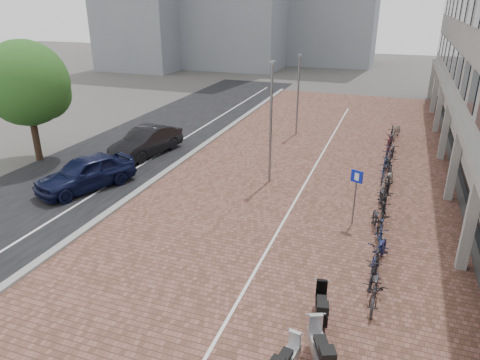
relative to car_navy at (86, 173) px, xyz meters
name	(u,v)px	position (x,y,z in m)	size (l,w,h in m)	color
ground	(178,282)	(7.74, -5.43, -0.83)	(140.00, 140.00, 0.00)	#474442
plaza_brick	(311,167)	(9.74, 6.57, -0.82)	(14.50, 42.00, 0.04)	brown
street_asphalt	(138,146)	(-1.26, 6.57, -0.82)	(8.00, 50.00, 0.03)	black
curb	(194,152)	(2.64, 6.57, -0.76)	(0.35, 42.00, 0.14)	gray
lane_line	(166,150)	(0.74, 6.57, -0.80)	(0.12, 44.00, 0.00)	white
parking_line	(314,167)	(9.94, 6.57, -0.79)	(0.10, 30.00, 0.00)	white
car_navy	(86,173)	(0.00, 0.00, 0.00)	(1.95, 4.85, 1.65)	black
car_dark	(146,142)	(0.13, 5.41, -0.01)	(1.73, 4.95, 1.63)	black
scooter_front	(320,347)	(12.73, -7.42, -0.25)	(0.52, 1.66, 1.14)	#98979C
scooter_mid	(321,305)	(12.47, -5.70, -0.31)	(0.47, 1.51, 1.04)	black
scooter_back	(286,359)	(12.02, -8.00, -0.34)	(0.45, 1.43, 0.98)	#B4B5BA
parking_sign	(356,189)	(12.65, 0.53, 0.78)	(0.48, 0.23, 2.41)	slate
lamp_near	(271,125)	(8.16, 3.80, 2.13)	(0.12, 0.12, 5.92)	gray
lamp_far	(298,96)	(7.52, 12.53, 1.82)	(0.12, 0.12, 5.29)	slate
street_tree	(30,85)	(-5.15, 2.64, 3.43)	(4.61, 4.61, 6.70)	#382619
bike_row	(387,180)	(13.78, 4.77, -0.31)	(1.42, 20.43, 1.05)	#222328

